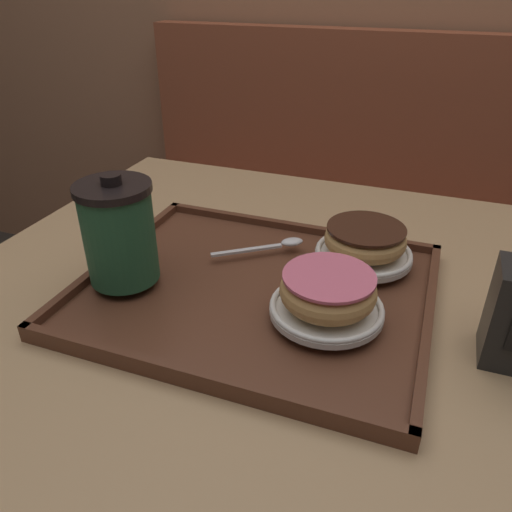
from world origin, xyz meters
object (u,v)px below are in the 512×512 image
at_px(donut_chocolate_glazed, 328,290).
at_px(spoon, 279,244).
at_px(donut_plain, 365,238).
at_px(coffee_cup_front, 119,232).

height_order(donut_chocolate_glazed, spoon, donut_chocolate_glazed).
height_order(donut_chocolate_glazed, donut_plain, donut_chocolate_glazed).
bearing_deg(donut_chocolate_glazed, donut_plain, 82.80).
height_order(donut_plain, spoon, donut_plain).
height_order(coffee_cup_front, donut_chocolate_glazed, coffee_cup_front).
bearing_deg(donut_chocolate_glazed, spoon, 127.57).
relative_size(donut_chocolate_glazed, donut_plain, 1.00).
xyz_separation_m(coffee_cup_front, spoon, (0.18, 0.16, -0.07)).
bearing_deg(donut_plain, spoon, -174.50).
height_order(coffee_cup_front, spoon, coffee_cup_front).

